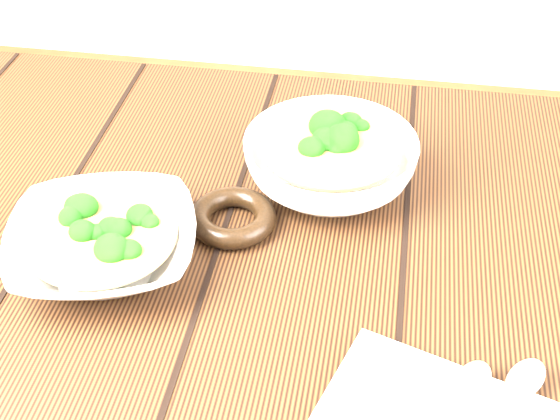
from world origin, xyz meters
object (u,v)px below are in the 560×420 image
soup_bowl_back (330,161)px  trivet (233,217)px  table (237,335)px  soup_bowl_front (103,244)px

soup_bowl_back → trivet: (-0.10, -0.09, -0.02)m
trivet → table: bearing=-77.8°
table → soup_bowl_back: bearing=59.9°
soup_bowl_back → trivet: size_ratio=2.54×
trivet → soup_bowl_front: bearing=-146.1°
soup_bowl_front → soup_bowl_back: soup_bowl_back is taller
table → soup_bowl_back: 0.23m
table → soup_bowl_back: (0.09, 0.15, 0.15)m
soup_bowl_back → table: bearing=-120.1°
table → soup_bowl_front: soup_bowl_front is taller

